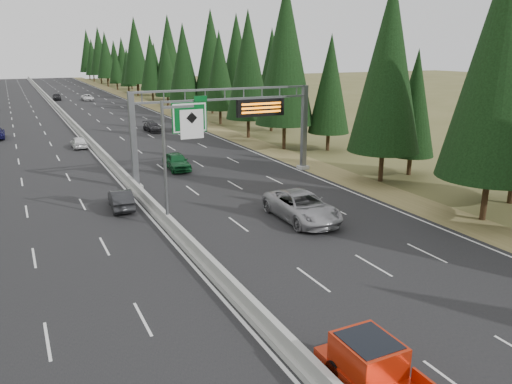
{
  "coord_description": "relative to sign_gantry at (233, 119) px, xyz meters",
  "views": [
    {
      "loc": [
        -8.25,
        -4.46,
        11.07
      ],
      "look_at": [
        3.82,
        20.0,
        3.22
      ],
      "focal_mm": 35.0,
      "sensor_mm": 36.0,
      "label": 1
    }
  ],
  "objects": [
    {
      "name": "road",
      "position": [
        -8.92,
        45.12,
        -5.23
      ],
      "size": [
        32.0,
        260.0,
        0.08
      ],
      "primitive_type": "cube",
      "color": "black",
      "rests_on": "ground"
    },
    {
      "name": "shoulder_right",
      "position": [
        8.88,
        45.12,
        -5.24
      ],
      "size": [
        3.6,
        260.0,
        0.06
      ],
      "primitive_type": "cube",
      "color": "olive",
      "rests_on": "ground"
    },
    {
      "name": "median_barrier",
      "position": [
        -8.92,
        45.12,
        -4.85
      ],
      "size": [
        0.7,
        260.0,
        0.85
      ],
      "color": "#999994",
      "rests_on": "road"
    },
    {
      "name": "sign_gantry",
      "position": [
        0.0,
        0.0,
        0.0
      ],
      "size": [
        16.75,
        0.98,
        7.8
      ],
      "color": "slate",
      "rests_on": "road"
    },
    {
      "name": "hov_sign_pole",
      "position": [
        -8.33,
        -9.92,
        -0.54
      ],
      "size": [
        2.8,
        0.5,
        8.0
      ],
      "color": "slate",
      "rests_on": "road"
    },
    {
      "name": "tree_row_right",
      "position": [
        12.96,
        34.05,
        4.12
      ],
      "size": [
        11.81,
        246.27,
        18.78
      ],
      "color": "black",
      "rests_on": "ground"
    },
    {
      "name": "silver_minivan",
      "position": [
        -0.49,
        -12.44,
        -4.27
      ],
      "size": [
        3.18,
        6.69,
        1.85
      ],
      "primitive_type": "imported",
      "rotation": [
        0.0,
        0.0,
        -0.02
      ],
      "color": "#98979C",
      "rests_on": "road"
    },
    {
      "name": "red_pickup",
      "position": [
        -7.42,
        -28.45,
        -4.23
      ],
      "size": [
        1.91,
        5.34,
        1.74
      ],
      "color": "black",
      "rests_on": "road"
    },
    {
      "name": "car_ahead_green",
      "position": [
        -3.58,
        5.12,
        -4.4
      ],
      "size": [
        2.01,
        4.71,
        1.58
      ],
      "primitive_type": "imported",
      "rotation": [
        0.0,
        0.0,
        -0.03
      ],
      "color": "#125025",
      "rests_on": "road"
    },
    {
      "name": "car_ahead_dkred",
      "position": [
        4.12,
        26.82,
        -4.45
      ],
      "size": [
        1.72,
        4.54,
        1.48
      ],
      "primitive_type": "imported",
      "rotation": [
        0.0,
        0.0,
        0.04
      ],
      "color": "#4E180B",
      "rests_on": "road"
    },
    {
      "name": "car_ahead_dkgrey",
      "position": [
        0.34,
        28.17,
        -4.55
      ],
      "size": [
        2.07,
        4.49,
        1.27
      ],
      "primitive_type": "imported",
      "rotation": [
        0.0,
        0.0,
        0.07
      ],
      "color": "black",
      "rests_on": "road"
    },
    {
      "name": "car_ahead_white",
      "position": [
        -1.26,
        77.11,
        -4.53
      ],
      "size": [
        2.26,
        4.76,
        1.31
      ],
      "primitive_type": "imported",
      "rotation": [
        0.0,
        0.0,
        0.02
      ],
      "color": "white",
      "rests_on": "road"
    },
    {
      "name": "car_ahead_far",
      "position": [
        -7.28,
        80.89,
        -4.43
      ],
      "size": [
        2.15,
        4.6,
        1.52
      ],
      "primitive_type": "imported",
      "rotation": [
        0.0,
        0.0,
        -0.08
      ],
      "color": "black",
      "rests_on": "road"
    },
    {
      "name": "car_onc_near",
      "position": [
        -10.78,
        -4.63,
        -4.5
      ],
      "size": [
        1.78,
        4.3,
        1.38
      ],
      "primitive_type": "imported",
      "rotation": [
        0.0,
        0.0,
        3.06
      ],
      "color": "black",
      "rests_on": "road"
    },
    {
      "name": "car_onc_white",
      "position": [
        -10.42,
        20.46,
        -4.53
      ],
      "size": [
        1.62,
        3.87,
        1.31
      ],
      "primitive_type": "imported",
      "rotation": [
        0.0,
        0.0,
        3.16
      ],
      "color": "white",
      "rests_on": "road"
    }
  ]
}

